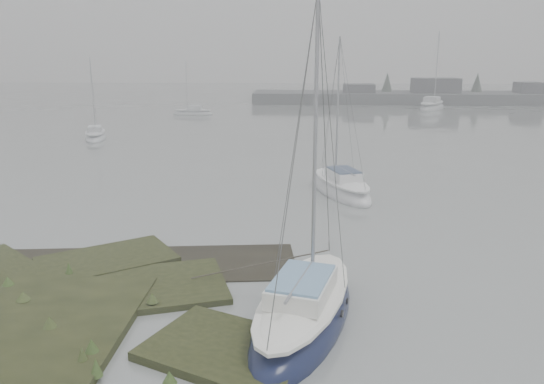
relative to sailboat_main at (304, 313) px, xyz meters
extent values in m
plane|color=slate|center=(-2.20, 29.01, -0.26)|extent=(160.00, 160.00, 0.00)
cube|color=#4C4F51|center=(23.80, 61.01, 0.34)|extent=(60.00, 8.00, 1.60)
cube|color=#424247|center=(7.80, 60.01, 1.14)|extent=(4.00, 3.00, 2.20)
cube|color=#424247|center=(17.80, 60.01, 1.54)|extent=(6.00, 3.00, 3.00)
cube|color=#424247|center=(29.80, 60.01, 1.29)|extent=(3.00, 3.00, 2.50)
cone|color=#384238|center=(11.80, 62.01, 1.94)|extent=(2.00, 2.00, 3.50)
cone|color=#384238|center=(23.80, 62.01, 1.94)|extent=(2.00, 2.00, 3.50)
ellipsoid|color=#0F1533|center=(0.00, 0.01, -0.16)|extent=(3.52, 6.36, 1.47)
ellipsoid|color=white|center=(0.00, 0.01, 0.43)|extent=(2.93, 5.51, 0.41)
cube|color=white|center=(-0.07, -0.24, 0.79)|extent=(1.80, 2.34, 0.43)
cube|color=#6C93B8|center=(-0.07, -0.24, 1.03)|extent=(1.67, 2.16, 0.07)
cylinder|color=#939399|center=(0.21, 0.76, 4.19)|extent=(0.10, 0.10, 6.92)
cylinder|color=#939399|center=(-0.11, -0.40, 1.03)|extent=(0.72, 2.35, 0.08)
ellipsoid|color=silver|center=(1.87, 12.64, -0.17)|extent=(3.47, 5.79, 1.34)
ellipsoid|color=white|center=(1.87, 12.64, 0.36)|extent=(2.90, 5.00, 0.38)
cube|color=white|center=(1.95, 12.42, 0.69)|extent=(1.72, 2.16, 0.39)
cube|color=#1B2B48|center=(1.95, 12.42, 0.91)|extent=(1.59, 1.99, 0.06)
cylinder|color=#939399|center=(1.65, 13.31, 3.78)|extent=(0.09, 0.09, 6.29)
cylinder|color=#939399|center=(2.00, 12.27, 0.91)|extent=(0.77, 2.11, 0.07)
ellipsoid|color=silver|center=(-15.90, 28.26, -0.18)|extent=(2.82, 4.94, 1.14)
ellipsoid|color=silver|center=(-15.90, 28.26, 0.27)|extent=(2.35, 4.27, 0.32)
cube|color=silver|center=(-15.84, 28.07, 0.55)|extent=(1.42, 1.83, 0.34)
cube|color=silver|center=(-15.84, 28.07, 0.74)|extent=(1.32, 1.68, 0.05)
cylinder|color=#939399|center=(-16.07, 28.84, 3.19)|extent=(0.07, 0.07, 5.37)
cylinder|color=#939399|center=(-15.80, 27.94, 0.74)|extent=(0.59, 1.82, 0.06)
ellipsoid|color=#B6BBBF|center=(15.64, 52.32, -0.15)|extent=(5.20, 7.09, 1.66)
ellipsoid|color=silver|center=(15.64, 52.32, 0.52)|extent=(4.39, 6.10, 0.47)
cube|color=silver|center=(15.50, 52.06, 0.93)|extent=(2.40, 2.76, 0.49)
cube|color=silver|center=(15.50, 52.06, 1.20)|extent=(2.22, 2.54, 0.08)
cylinder|color=#939399|center=(16.05, 53.10, 4.77)|extent=(0.11, 0.11, 7.81)
cylinder|color=#939399|center=(15.41, 51.89, 1.20)|extent=(1.36, 2.45, 0.09)
ellipsoid|color=silver|center=(-11.59, 45.13, -0.19)|extent=(4.37, 1.51, 1.05)
ellipsoid|color=white|center=(-11.59, 45.13, 0.23)|extent=(3.80, 1.21, 0.30)
cube|color=white|center=(-11.40, 45.13, 0.49)|extent=(1.51, 0.96, 0.31)
cube|color=#A8ACB3|center=(-11.40, 45.13, 0.67)|extent=(1.38, 0.89, 0.05)
cylinder|color=#939399|center=(-12.15, 45.14, 2.93)|extent=(0.07, 0.07, 4.96)
cylinder|color=#939399|center=(-11.28, 45.13, 0.67)|extent=(1.74, 0.09, 0.06)
camera|label=1|loc=(-0.21, -11.86, 6.17)|focal=35.00mm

